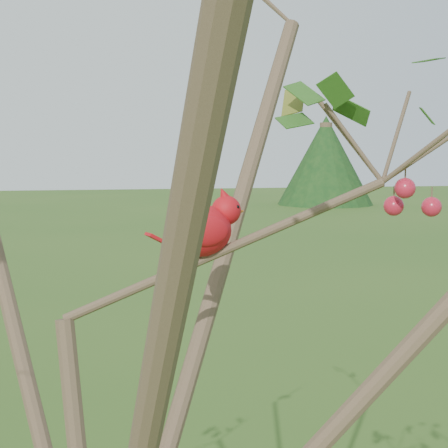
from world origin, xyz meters
TOP-DOWN VIEW (x-y plane):
  - crabapple_tree at (0.03, -0.02)m, footprint 2.35×2.05m
  - cardinal at (0.21, 0.08)m, footprint 0.20×0.13m
  - distant_trees at (3.10, 24.28)m, footprint 39.74×10.51m

SIDE VIEW (x-z plane):
  - distant_trees at x=3.10m, z-range -0.29..3.46m
  - cardinal at x=0.21m, z-range 2.05..2.19m
  - crabapple_tree at x=0.03m, z-range 0.65..3.60m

